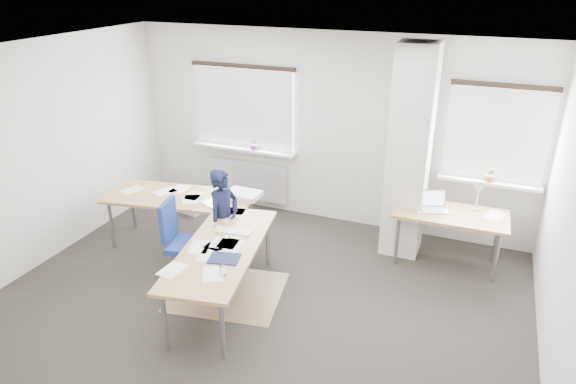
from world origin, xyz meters
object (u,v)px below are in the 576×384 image
at_px(desk_side, 451,216).
at_px(person, 224,220).
at_px(desk_main, 203,221).
at_px(task_chair, 186,257).

height_order(desk_side, person, person).
bearing_deg(desk_main, person, 32.04).
height_order(desk_main, task_chair, task_chair).
bearing_deg(task_chair, desk_side, 17.40).
xyz_separation_m(desk_main, person, (0.20, 0.18, -0.02)).
bearing_deg(person, desk_side, -54.35).
relative_size(desk_side, person, 1.06).
distance_m(desk_main, task_chair, 0.49).
xyz_separation_m(desk_side, task_chair, (-2.96, -1.56, -0.40)).
bearing_deg(person, desk_main, 144.24).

